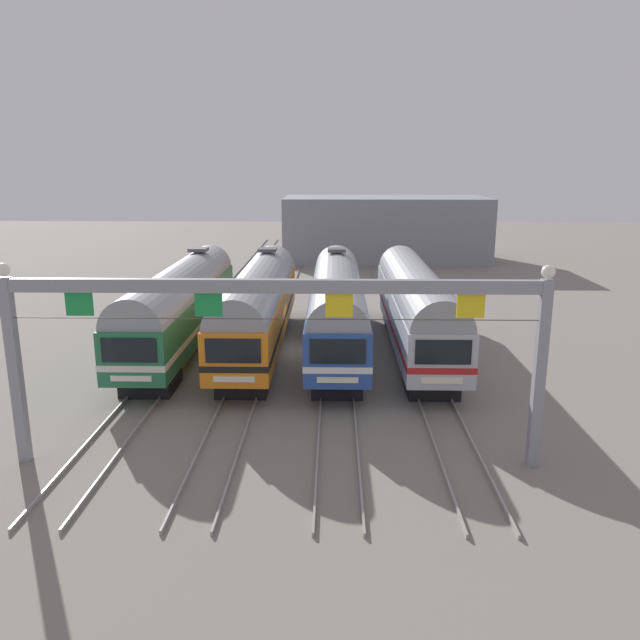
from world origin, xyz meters
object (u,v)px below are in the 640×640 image
commuter_train_stainless (415,304)px  catenary_gantry (274,320)px  commuter_train_blue (337,304)px  commuter_train_orange (259,303)px  commuter_train_green (181,303)px

commuter_train_stainless → catenary_gantry: catenary_gantry is taller
commuter_train_blue → catenary_gantry: size_ratio=1.00×
commuter_train_orange → catenary_gantry: (2.13, -13.50, 2.44)m
commuter_train_green → commuter_train_orange: size_ratio=1.00×
commuter_train_green → catenary_gantry: catenary_gantry is taller
commuter_train_stainless → catenary_gantry: bearing=-115.4°
commuter_train_green → catenary_gantry: bearing=-64.6°
catenary_gantry → commuter_train_blue: bearing=81.0°
commuter_train_green → commuter_train_orange: bearing=0.0°
catenary_gantry → commuter_train_green: bearing=115.4°
commuter_train_orange → commuter_train_stainless: 8.54m
commuter_train_blue → commuter_train_stainless: (4.27, -0.00, -0.00)m
commuter_train_orange → commuter_train_green: bearing=180.0°
commuter_train_stainless → catenary_gantry: 15.13m
commuter_train_stainless → commuter_train_orange: bearing=180.0°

